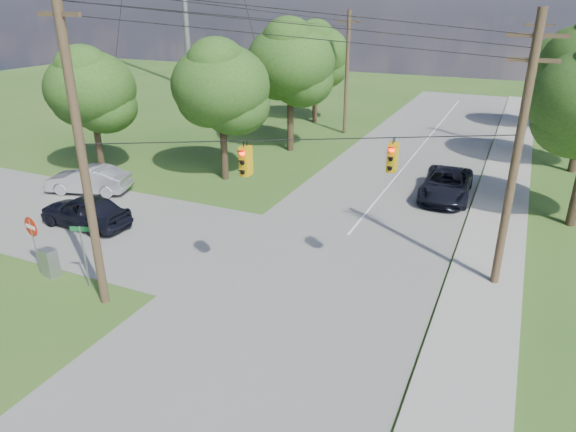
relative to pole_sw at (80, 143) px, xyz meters
The scene contains 20 objects.
ground 7.75m from the pole_sw, ahead, with size 140.00×140.00×0.00m, color #2C531B.
main_road 10.16m from the pole_sw, 34.88° to the left, with size 10.00×100.00×0.03m, color gray.
sidewalk_east 15.37m from the pole_sw, 19.08° to the left, with size 2.60×100.00×0.12m, color gray.
pole_sw is the anchor object (origin of this frame).
pole_ne 15.51m from the pole_sw, 29.38° to the left, with size 2.00×0.32×10.50m.
pole_north_e 32.55m from the pole_sw, 65.48° to the left, with size 2.00×0.32×10.00m.
pole_north_w 29.62m from the pole_sw, 90.77° to the left, with size 2.00×0.32×10.00m.
power_lines 13.04m from the pole_sw, 61.30° to the left, with size 13.93×29.62×4.93m.
traffic_signals 8.24m from the pole_sw, 29.38° to the left, with size 4.91×3.27×1.05m.
tree_w_near 14.99m from the pole_sw, 103.11° to the left, with size 6.00×6.00×8.40m.
tree_w_mid 22.73m from the pole_sw, 96.06° to the left, with size 6.40×6.40×9.22m.
tree_w_far 32.90m from the pole_sw, 97.69° to the left, with size 6.00×6.00×8.73m.
tree_e_far 40.90m from the pole_sw, 66.82° to the left, with size 5.80×5.80×8.32m.
tree_cross_n 16.64m from the pole_sw, 133.29° to the left, with size 5.60×5.60×7.91m.
car_cross_dark 9.42m from the pole_sw, 139.16° to the left, with size 1.98×4.92×1.68m, color black.
car_cross_silver 14.03m from the pole_sw, 136.58° to the left, with size 1.70×4.88×1.61m, color #A2A4A9.
car_main_north 20.46m from the pole_sw, 59.21° to the left, with size 2.68×5.81×1.61m, color black.
control_cabinet 6.62m from the pole_sw, behind, with size 0.68×0.49×1.23m, color gray.
do_not_enter_sign 6.05m from the pole_sw, behind, with size 0.84×0.18×2.55m.
street_name_sign 4.78m from the pole_sw, 156.48° to the left, with size 0.76×0.29×2.65m.
Camera 1 is at (8.84, -12.05, 10.70)m, focal length 32.00 mm.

